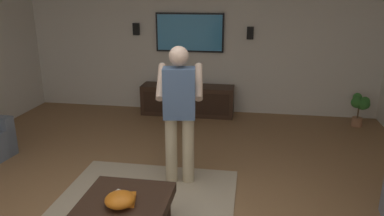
{
  "coord_description": "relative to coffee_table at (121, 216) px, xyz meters",
  "views": [
    {
      "loc": [
        -2.93,
        -0.95,
        2.2
      ],
      "look_at": [
        0.62,
        -0.38,
        1.06
      ],
      "focal_mm": 34.32,
      "sensor_mm": 36.0,
      "label": 1
    }
  ],
  "objects": [
    {
      "name": "wall_back_tv",
      "position": [
        4.11,
        -0.12,
        1.07
      ],
      "size": [
        0.1,
        6.69,
        2.73
      ],
      "primitive_type": "cube",
      "color": "silver",
      "rests_on": "ground"
    },
    {
      "name": "wall_speaker_right",
      "position": [
        4.03,
        1.07,
        1.24
      ],
      "size": [
        0.06,
        0.12,
        0.22
      ],
      "primitive_type": "cube",
      "color": "black"
    },
    {
      "name": "tv",
      "position": [
        4.02,
        0.05,
        1.19
      ],
      "size": [
        0.05,
        1.25,
        0.7
      ],
      "rotation": [
        0.0,
        0.0,
        3.14
      ],
      "color": "black"
    },
    {
      "name": "media_console",
      "position": [
        3.77,
        0.05,
        -0.02
      ],
      "size": [
        0.45,
        1.7,
        0.55
      ],
      "rotation": [
        0.0,
        0.0,
        3.14
      ],
      "color": "#332116",
      "rests_on": "ground"
    },
    {
      "name": "vase_round",
      "position": [
        3.74,
        0.06,
        0.36
      ],
      "size": [
        0.22,
        0.22,
        0.22
      ],
      "primitive_type": "sphere",
      "color": "gold",
      "rests_on": "media_console"
    },
    {
      "name": "person_standing",
      "position": [
        1.25,
        -0.29,
        0.64
      ],
      "size": [
        0.59,
        0.59,
        1.64
      ],
      "rotation": [
        0.0,
        0.0,
        0.15
      ],
      "color": "#C6B793",
      "rests_on": "ground"
    },
    {
      "name": "book",
      "position": [
        0.08,
        -0.03,
        0.12
      ],
      "size": [
        0.25,
        0.2,
        0.04
      ],
      "primitive_type": "cube",
      "rotation": [
        0.0,
        0.0,
        0.21
      ],
      "color": "orange",
      "rests_on": "coffee_table"
    },
    {
      "name": "wall_speaker_left",
      "position": [
        4.03,
        -1.04,
        1.2
      ],
      "size": [
        0.06,
        0.12,
        0.22
      ],
      "primitive_type": "cube",
      "color": "black"
    },
    {
      "name": "remote_white",
      "position": [
        0.2,
        0.05,
        0.12
      ],
      "size": [
        0.1,
        0.16,
        0.02
      ],
      "primitive_type": "cube",
      "rotation": [
        0.0,
        0.0,
        1.19
      ],
      "color": "white",
      "rests_on": "coffee_table"
    },
    {
      "name": "bowl",
      "position": [
        0.01,
        0.0,
        0.16
      ],
      "size": [
        0.27,
        0.27,
        0.12
      ],
      "primitive_type": "ellipsoid",
      "color": "orange",
      "rests_on": "coffee_table"
    },
    {
      "name": "potted_plant_short",
      "position": [
        3.57,
        -2.93,
        0.09
      ],
      "size": [
        0.26,
        0.33,
        0.58
      ],
      "color": "#9E6B4C",
      "rests_on": "ground"
    },
    {
      "name": "coffee_table",
      "position": [
        0.0,
        0.0,
        0.0
      ],
      "size": [
        1.0,
        0.8,
        0.4
      ],
      "color": "#332116",
      "rests_on": "ground"
    }
  ]
}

